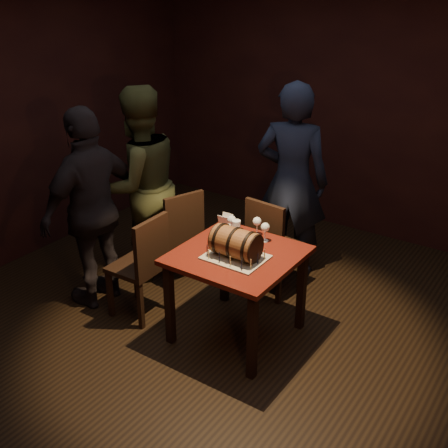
% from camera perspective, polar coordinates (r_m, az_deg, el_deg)
% --- Properties ---
extents(room_shell, '(5.04, 5.04, 2.80)m').
position_cam_1_polar(room_shell, '(4.07, 0.25, 5.32)').
color(room_shell, black).
rests_on(room_shell, ground).
extents(pub_table, '(0.90, 0.90, 0.75)m').
position_cam_1_polar(pub_table, '(4.36, 1.36, -4.26)').
color(pub_table, '#4A110C').
rests_on(pub_table, ground).
extents(cake_board, '(0.45, 0.35, 0.01)m').
position_cam_1_polar(cake_board, '(4.24, 1.19, -3.40)').
color(cake_board, '#A69C86').
rests_on(cake_board, pub_table).
extents(barrel_cake, '(0.41, 0.24, 0.24)m').
position_cam_1_polar(barrel_cake, '(4.18, 1.20, -1.95)').
color(barrel_cake, brown).
rests_on(barrel_cake, cake_board).
extents(birthday_candles, '(0.40, 0.30, 0.09)m').
position_cam_1_polar(birthday_candles, '(4.22, 1.19, -2.84)').
color(birthday_candles, '#E7D58A').
rests_on(birthday_candles, cake_board).
extents(wine_glass_left, '(0.07, 0.07, 0.16)m').
position_cam_1_polar(wine_glass_left, '(4.57, 0.77, 0.36)').
color(wine_glass_left, silver).
rests_on(wine_glass_left, pub_table).
extents(wine_glass_mid, '(0.07, 0.07, 0.16)m').
position_cam_1_polar(wine_glass_mid, '(4.55, 3.38, 0.18)').
color(wine_glass_mid, silver).
rests_on(wine_glass_mid, pub_table).
extents(wine_glass_right, '(0.07, 0.07, 0.16)m').
position_cam_1_polar(wine_glass_right, '(4.45, 4.21, -0.40)').
color(wine_glass_right, silver).
rests_on(wine_glass_right, pub_table).
extents(pint_of_ale, '(0.07, 0.07, 0.15)m').
position_cam_1_polar(pint_of_ale, '(4.52, 1.24, -0.55)').
color(pint_of_ale, silver).
rests_on(pint_of_ale, pub_table).
extents(menu_card, '(0.10, 0.05, 0.13)m').
position_cam_1_polar(menu_card, '(4.67, 0.13, 0.18)').
color(menu_card, white).
rests_on(menu_card, pub_table).
extents(chair_back, '(0.44, 0.44, 0.93)m').
position_cam_1_polar(chair_back, '(5.00, 4.74, -1.85)').
color(chair_back, black).
rests_on(chair_back, ground).
extents(chair_left_rear, '(0.51, 0.51, 0.93)m').
position_cam_1_polar(chair_left_rear, '(5.18, -4.57, -0.87)').
color(chair_left_rear, black).
rests_on(chair_left_rear, ground).
extents(chair_left_front, '(0.41, 0.41, 0.93)m').
position_cam_1_polar(chair_left_front, '(4.71, -8.18, -3.83)').
color(chair_left_front, black).
rests_on(chair_left_front, ground).
extents(person_back, '(0.77, 0.61, 1.86)m').
position_cam_1_polar(person_back, '(5.27, 6.90, 4.32)').
color(person_back, black).
rests_on(person_back, ground).
extents(person_left_rear, '(0.94, 1.06, 1.83)m').
position_cam_1_polar(person_left_rear, '(5.24, -8.63, 3.92)').
color(person_left_rear, '#3E4020').
rests_on(person_left_rear, ground).
extents(person_left_front, '(0.49, 1.06, 1.76)m').
position_cam_1_polar(person_left_front, '(4.88, -13.18, 1.51)').
color(person_left_front, black).
rests_on(person_left_front, ground).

